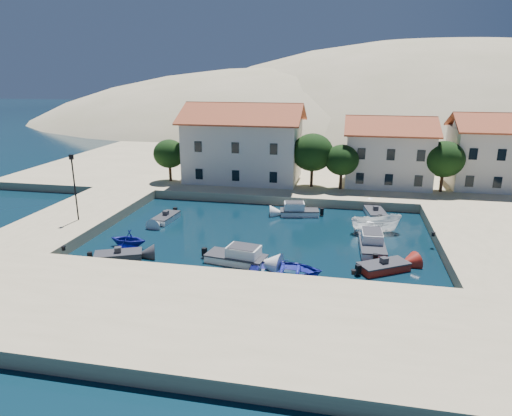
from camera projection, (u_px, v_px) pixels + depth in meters
The scene contains 22 objects.
ground at pixel (238, 282), 32.58m from camera, with size 400.00×400.00×0.00m, color black.
quay_south at pixel (214, 319), 26.80m from camera, with size 52.00×12.00×1.00m, color tan.
quay_east at pixel (506, 246), 37.91m from camera, with size 11.00×20.00×1.00m, color tan.
quay_west at pixel (77, 217), 45.45m from camera, with size 8.00×20.00×1.00m, color tan.
quay_north at pixel (312, 170), 67.73m from camera, with size 80.00×36.00×1.00m, color tan.
hills at pixel (387, 191), 151.41m from camera, with size 254.00×176.00×99.00m.
building_left at pixel (244, 141), 58.31m from camera, with size 14.70×9.45×9.70m.
building_mid at pixel (388, 150), 56.02m from camera, with size 10.50×8.40×8.30m.
building_right at pixel (491, 150), 54.60m from camera, with size 9.45×8.40×8.80m.
trees at pixel (325, 156), 54.23m from camera, with size 37.30×5.30×6.45m.
lamppost at pixel (74, 181), 42.07m from camera, with size 0.35×0.25×6.22m.
bollards at pixel (285, 250), 35.34m from camera, with size 29.36×9.56×0.30m.
motorboat_grey_sw at pixel (118, 256), 36.46m from camera, with size 4.02×2.96×1.25m.
cabin_cruiser_south at pixel (236, 257), 35.88m from camera, with size 5.03×2.81×1.60m.
rowboat_south at pixel (286, 275), 33.75m from camera, with size 3.81×5.33×1.10m, color #1B2397.
motorboat_red_se at pixel (384, 267), 34.43m from camera, with size 4.17×3.51×1.25m.
cabin_cruiser_east at pixel (372, 244), 38.41m from camera, with size 2.23×5.11×1.60m.
boat_east at pixel (375, 232), 42.69m from camera, with size 1.80×4.77×1.84m, color white.
motorboat_white_ne at pixel (375, 213), 47.57m from camera, with size 2.39×4.04×1.25m.
rowboat_west at pixel (129, 247), 39.23m from camera, with size 2.78×3.22×1.70m, color #1B2397.
motorboat_white_west at pixel (166, 218), 45.95m from camera, with size 1.88×3.68×1.25m.
cabin_cruiser_north at pixel (299, 211), 47.63m from camera, with size 4.24×2.38×1.60m.
Camera 1 is at (7.15, -28.84, 14.43)m, focal length 32.00 mm.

